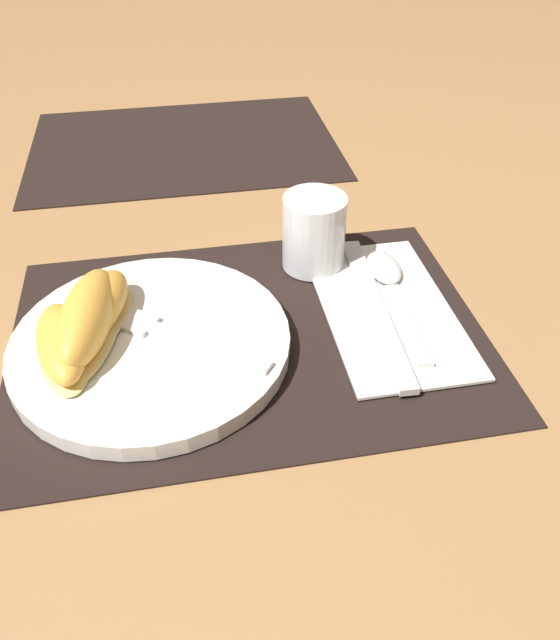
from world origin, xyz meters
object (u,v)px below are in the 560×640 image
at_px(fork, 159,330).
at_px(juice_glass, 314,236).
at_px(citrus_wedge_2, 62,345).
at_px(spoon, 390,281).
at_px(plate, 151,343).
at_px(citrus_wedge_1, 88,322).
at_px(knife, 377,311).
at_px(citrus_wedge_0, 94,312).

bearing_deg(fork, juice_glass, 32.07).
bearing_deg(citrus_wedge_2, spoon, 11.84).
relative_size(plate, citrus_wedge_1, 1.81).
height_order(fork, citrus_wedge_1, citrus_wedge_1).
distance_m(spoon, fork, 0.23).
bearing_deg(knife, citrus_wedge_0, 177.00).
bearing_deg(juice_glass, citrus_wedge_0, -159.11).
bearing_deg(citrus_wedge_0, spoon, 5.65).
bearing_deg(citrus_wedge_2, citrus_wedge_0, 55.36).
relative_size(juice_glass, citrus_wedge_0, 0.63).
distance_m(knife, citrus_wedge_0, 0.26).
bearing_deg(fork, citrus_wedge_0, 160.54).
bearing_deg(citrus_wedge_0, citrus_wedge_2, -124.64).
xyz_separation_m(plate, citrus_wedge_0, (-0.05, 0.02, 0.02)).
xyz_separation_m(juice_glass, citrus_wedge_1, (-0.22, -0.10, 0.00)).
bearing_deg(citrus_wedge_0, fork, -19.46).
distance_m(juice_glass, citrus_wedge_1, 0.24).
distance_m(fork, citrus_wedge_0, 0.06).
xyz_separation_m(citrus_wedge_0, citrus_wedge_2, (-0.03, -0.04, -0.00)).
bearing_deg(spoon, citrus_wedge_0, -174.35).
xyz_separation_m(citrus_wedge_0, citrus_wedge_1, (-0.00, -0.02, 0.00)).
height_order(spoon, citrus_wedge_0, citrus_wedge_0).
distance_m(knife, citrus_wedge_1, 0.26).
bearing_deg(citrus_wedge_1, citrus_wedge_2, -138.33).
bearing_deg(spoon, knife, -122.04).
relative_size(spoon, citrus_wedge_2, 1.56).
height_order(knife, citrus_wedge_1, citrus_wedge_1).
xyz_separation_m(knife, citrus_wedge_2, (-0.28, -0.02, 0.02)).
bearing_deg(plate, juice_glass, 31.89).
relative_size(spoon, citrus_wedge_1, 1.28).
bearing_deg(citrus_wedge_1, knife, 0.96).
xyz_separation_m(plate, citrus_wedge_1, (-0.05, 0.01, 0.03)).
xyz_separation_m(juice_glass, knife, (0.04, -0.10, -0.03)).
xyz_separation_m(spoon, fork, (-0.23, -0.05, 0.01)).
relative_size(knife, citrus_wedge_1, 1.68).
height_order(knife, fork, fork).
height_order(juice_glass, fork, juice_glass).
xyz_separation_m(spoon, citrus_wedge_2, (-0.31, -0.06, 0.02)).
relative_size(fork, citrus_wedge_0, 1.33).
height_order(spoon, citrus_wedge_1, citrus_wedge_1).
bearing_deg(juice_glass, knife, -67.04).
xyz_separation_m(plate, knife, (0.21, 0.01, -0.00)).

